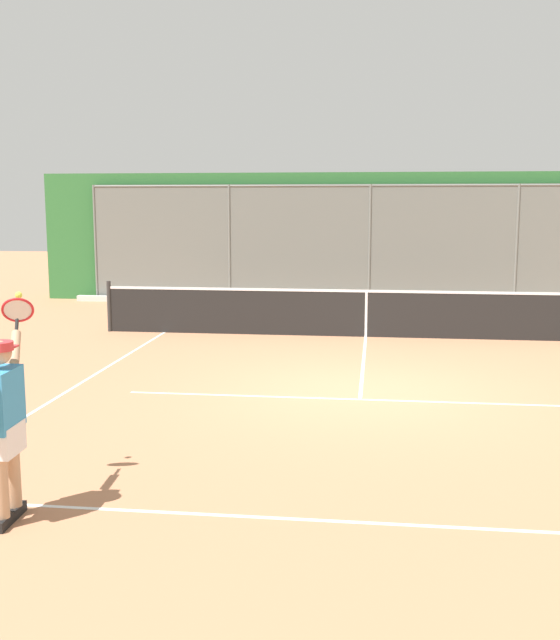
% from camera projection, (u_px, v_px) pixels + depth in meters
% --- Properties ---
extents(ground_plane, '(60.00, 60.00, 0.00)m').
position_uv_depth(ground_plane, '(361.00, 392.00, 10.96)').
color(ground_plane, '#B27551').
extents(court_line_markings, '(8.47, 9.18, 0.01)m').
position_uv_depth(court_line_markings, '(359.00, 406.00, 10.17)').
color(court_line_markings, white).
rests_on(court_line_markings, ground).
extents(fence_backdrop, '(18.08, 1.37, 3.50)m').
position_uv_depth(fence_backdrop, '(370.00, 238.00, 20.68)').
color(fence_backdrop, slate).
rests_on(fence_backdrop, ground).
extents(tennis_net, '(10.88, 0.09, 1.07)m').
position_uv_depth(tennis_net, '(366.00, 313.00, 15.37)').
color(tennis_net, '#2D2D2D').
rests_on(tennis_net, ground).
extents(tennis_player, '(0.51, 1.33, 1.86)m').
position_uv_depth(tennis_player, '(4.00, 418.00, 6.38)').
color(tennis_player, black).
rests_on(tennis_player, ground).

